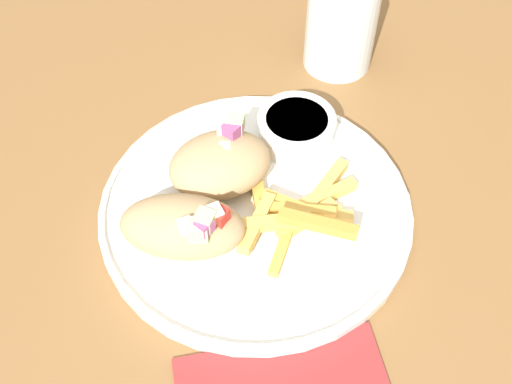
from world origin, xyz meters
TOP-DOWN VIEW (x-y plane):
  - table at (0.00, 0.00)m, footprint 1.36×1.36m
  - plate at (0.00, -0.01)m, footprint 0.31×0.31m
  - pita_sandwich_near at (-0.06, -0.06)m, footprint 0.12×0.07m
  - pita_sandwich_far at (-0.04, 0.02)m, footprint 0.13×0.12m
  - fries_pile at (0.04, -0.02)m, footprint 0.12×0.14m
  - sauce_ramekin at (0.03, 0.08)m, footprint 0.08×0.08m
  - water_glass at (0.07, 0.24)m, footprint 0.08×0.08m

SIDE VIEW (x-z plane):
  - table at x=0.00m, z-range 0.29..0.99m
  - plate at x=0.00m, z-range 0.70..0.72m
  - fries_pile at x=0.04m, z-range 0.71..0.74m
  - sauce_ramekin at x=0.03m, z-range 0.72..0.75m
  - pita_sandwich_far at x=-0.04m, z-range 0.71..0.77m
  - pita_sandwich_near at x=-0.06m, z-range 0.71..0.77m
  - water_glass at x=0.07m, z-range 0.70..0.81m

